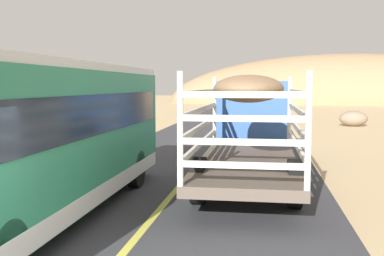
{
  "coord_description": "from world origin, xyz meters",
  "views": [
    {
      "loc": [
        2.24,
        -4.43,
        2.77
      ],
      "look_at": [
        0.0,
        10.07,
        1.41
      ],
      "focal_mm": 43.14,
      "sensor_mm": 36.0,
      "label": 1
    }
  ],
  "objects_px": {
    "livestock_truck": "(252,116)",
    "bus": "(38,136)",
    "car_far": "(253,105)",
    "boulder_mid_field": "(353,118)"
  },
  "relations": [
    {
      "from": "livestock_truck",
      "to": "bus",
      "type": "relative_size",
      "value": 0.97
    },
    {
      "from": "livestock_truck",
      "to": "car_far",
      "type": "distance_m",
      "value": 25.96
    },
    {
      "from": "livestock_truck",
      "to": "car_far",
      "type": "relative_size",
      "value": 2.1
    },
    {
      "from": "bus",
      "to": "boulder_mid_field",
      "type": "relative_size",
      "value": 5.35
    },
    {
      "from": "livestock_truck",
      "to": "boulder_mid_field",
      "type": "relative_size",
      "value": 5.19
    },
    {
      "from": "bus",
      "to": "boulder_mid_field",
      "type": "bearing_deg",
      "value": 66.06
    },
    {
      "from": "livestock_truck",
      "to": "bus",
      "type": "distance_m",
      "value": 7.51
    },
    {
      "from": "car_far",
      "to": "boulder_mid_field",
      "type": "xyz_separation_m",
      "value": [
        6.95,
        -8.42,
        -0.56
      ]
    },
    {
      "from": "livestock_truck",
      "to": "car_far",
      "type": "xyz_separation_m",
      "value": [
        -0.51,
        25.95,
        -0.7
      ]
    },
    {
      "from": "car_far",
      "to": "livestock_truck",
      "type": "bearing_deg",
      "value": -88.86
    }
  ]
}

